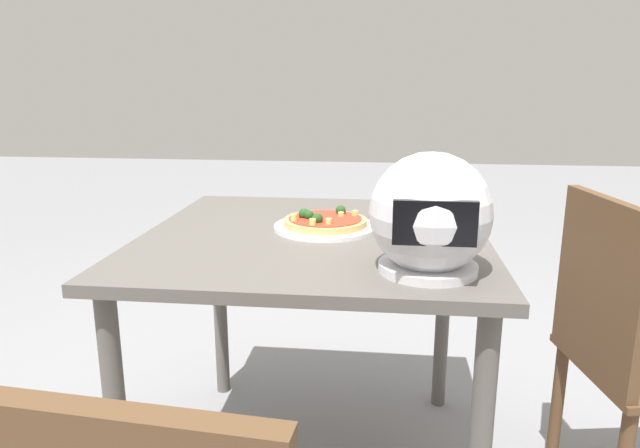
% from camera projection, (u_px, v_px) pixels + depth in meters
% --- Properties ---
extents(dining_table, '(0.95, 0.96, 0.76)m').
position_uv_depth(dining_table, '(315.00, 265.00, 1.63)').
color(dining_table, '#5B5651').
rests_on(dining_table, ground).
extents(pizza_plate, '(0.30, 0.30, 0.01)m').
position_uv_depth(pizza_plate, '(325.00, 227.00, 1.64)').
color(pizza_plate, white).
rests_on(pizza_plate, dining_table).
extents(pizza, '(0.24, 0.24, 0.05)m').
position_uv_depth(pizza, '(325.00, 221.00, 1.64)').
color(pizza, tan).
rests_on(pizza, pizza_plate).
extents(motorcycle_helmet, '(0.27, 0.27, 0.27)m').
position_uv_depth(motorcycle_helmet, '(430.00, 216.00, 1.24)').
color(motorcycle_helmet, silver).
rests_on(motorcycle_helmet, dining_table).
extents(chair_side, '(0.46, 0.46, 0.90)m').
position_uv_depth(chair_side, '(627.00, 345.00, 1.49)').
color(chair_side, brown).
rests_on(chair_side, ground).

